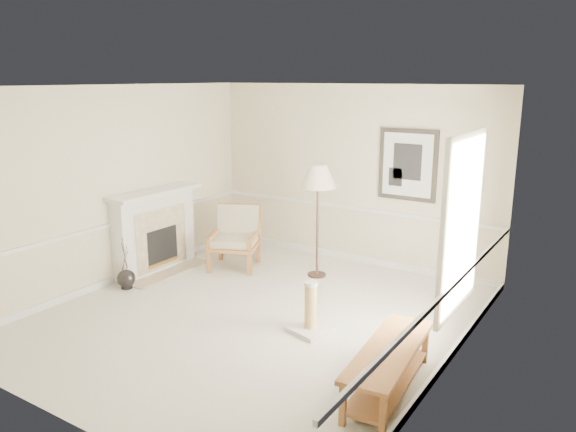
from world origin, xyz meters
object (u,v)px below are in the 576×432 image
(armchair, at_px, (236,234))
(floor_lamp, at_px, (318,179))
(bench, at_px, (389,362))
(scratching_post, at_px, (310,316))
(floor_vase, at_px, (126,279))

(armchair, relative_size, floor_lamp, 0.59)
(armchair, relative_size, bench, 0.62)
(armchair, height_order, floor_lamp, floor_lamp)
(armchair, height_order, bench, armchair)
(bench, bearing_deg, scratching_post, 151.04)
(armchair, xyz_separation_m, bench, (3.59, -2.20, -0.23))
(floor_lamp, bearing_deg, scratching_post, -62.33)
(floor_vase, height_order, bench, floor_vase)
(floor_vase, distance_m, floor_lamp, 3.17)
(floor_lamp, xyz_separation_m, scratching_post, (0.92, -1.75, -1.32))
(floor_lamp, distance_m, scratching_post, 2.38)
(armchair, distance_m, scratching_post, 2.74)
(floor_lamp, bearing_deg, armchair, -168.67)
(bench, xyz_separation_m, scratching_post, (-1.31, 0.73, -0.10))
(floor_lamp, xyz_separation_m, bench, (2.23, -2.48, -1.21))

